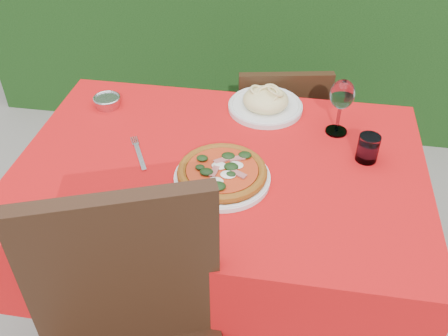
% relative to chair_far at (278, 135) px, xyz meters
% --- Properties ---
extents(ground, '(60.00, 60.00, 0.00)m').
position_rel_chair_far_xyz_m(ground, '(-0.15, -0.59, -0.46)').
color(ground, slate).
rests_on(ground, ground).
extents(dining_table, '(1.26, 0.86, 0.75)m').
position_rel_chair_far_xyz_m(dining_table, '(-0.15, -0.59, 0.14)').
color(dining_table, '#492D17').
rests_on(dining_table, ground).
extents(chair_far, '(0.43, 0.43, 0.80)m').
position_rel_chair_far_xyz_m(chair_far, '(0.00, 0.00, 0.00)').
color(chair_far, black).
rests_on(chair_far, ground).
extents(pizza_plate, '(0.31, 0.31, 0.05)m').
position_rel_chair_far_xyz_m(pizza_plate, '(-0.13, -0.67, 0.31)').
color(pizza_plate, silver).
rests_on(pizza_plate, dining_table).
extents(pasta_plate, '(0.26, 0.26, 0.08)m').
position_rel_chair_far_xyz_m(pasta_plate, '(-0.05, -0.26, 0.32)').
color(pasta_plate, silver).
rests_on(pasta_plate, dining_table).
extents(water_glass, '(0.07, 0.07, 0.09)m').
position_rel_chair_far_xyz_m(water_glass, '(0.29, -0.50, 0.33)').
color(water_glass, silver).
rests_on(water_glass, dining_table).
extents(wine_glass, '(0.08, 0.08, 0.20)m').
position_rel_chair_far_xyz_m(wine_glass, '(0.20, -0.37, 0.43)').
color(wine_glass, silver).
rests_on(wine_glass, dining_table).
extents(fork, '(0.11, 0.19, 0.01)m').
position_rel_chair_far_xyz_m(fork, '(-0.40, -0.61, 0.29)').
color(fork, silver).
rests_on(fork, dining_table).
extents(steel_ramekin, '(0.09, 0.09, 0.03)m').
position_rel_chair_far_xyz_m(steel_ramekin, '(-0.61, -0.33, 0.31)').
color(steel_ramekin, silver).
rests_on(steel_ramekin, dining_table).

